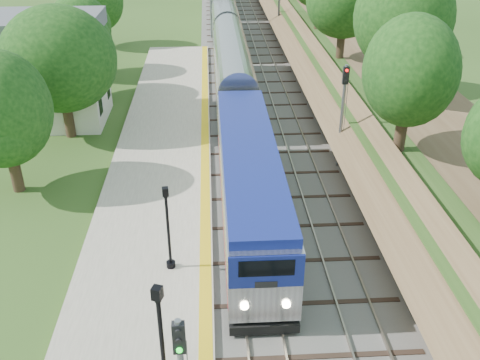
{
  "coord_description": "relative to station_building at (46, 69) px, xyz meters",
  "views": [
    {
      "loc": [
        -1.91,
        -9.5,
        15.92
      ],
      "look_at": [
        -0.5,
        14.39,
        2.8
      ],
      "focal_mm": 40.0,
      "sensor_mm": 36.0,
      "label": 1
    }
  ],
  "objects": [
    {
      "name": "trackbed",
      "position": [
        16.0,
        30.0,
        -4.02
      ],
      "size": [
        9.5,
        170.0,
        0.28
      ],
      "color": "#4C4944",
      "rests_on": "ground"
    },
    {
      "name": "platform",
      "position": [
        8.8,
        -14.0,
        -3.9
      ],
      "size": [
        6.4,
        68.0,
        0.38
      ],
      "primitive_type": "cube",
      "color": "gray",
      "rests_on": "ground"
    },
    {
      "name": "yellow_stripe",
      "position": [
        11.65,
        -14.0,
        -3.7
      ],
      "size": [
        0.55,
        68.0,
        0.01
      ],
      "primitive_type": "cube",
      "color": "gold",
      "rests_on": "platform"
    },
    {
      "name": "embankment",
      "position": [
        24.35,
        30.0,
        -2.14
      ],
      "size": [
        10.64,
        170.0,
        11.7
      ],
      "color": "brown",
      "rests_on": "ground"
    },
    {
      "name": "station_building",
      "position": [
        0.0,
        0.0,
        0.0
      ],
      "size": [
        8.6,
        6.6,
        8.0
      ],
      "color": "beige",
      "rests_on": "ground"
    },
    {
      "name": "trees_behind_platform",
      "position": [
        2.83,
        -9.33,
        0.44
      ],
      "size": [
        7.82,
        53.32,
        7.21
      ],
      "color": "#332316",
      "rests_on": "ground"
    },
    {
      "name": "train",
      "position": [
        14.0,
        33.2,
        -1.9
      ],
      "size": [
        2.89,
        116.11,
        4.25
      ],
      "color": "black",
      "rests_on": "trackbed"
    },
    {
      "name": "lamppost_mid",
      "position": [
        10.3,
        -26.7,
        -1.54
      ],
      "size": [
        0.48,
        0.48,
        4.86
      ],
      "color": "black",
      "rests_on": "platform"
    },
    {
      "name": "lamppost_far",
      "position": [
        10.05,
        -19.42,
        -1.82
      ],
      "size": [
        0.42,
        0.42,
        4.24
      ],
      "color": "black",
      "rests_on": "platform"
    },
    {
      "name": "signal_farside",
      "position": [
        20.2,
        -9.07,
        0.09
      ],
      "size": [
        0.36,
        0.29,
        6.64
      ],
      "color": "slate",
      "rests_on": "ground"
    }
  ]
}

